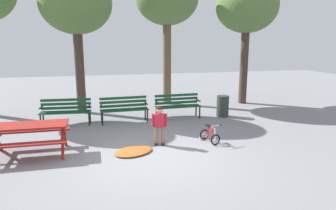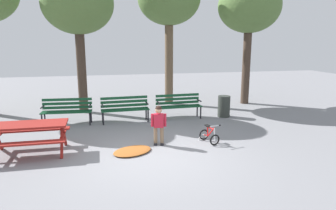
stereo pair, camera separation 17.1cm
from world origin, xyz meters
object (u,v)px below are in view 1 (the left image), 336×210
Objects in this scene: park_bench_left at (124,107)px; kids_bicycle at (210,135)px; park_bench_far_left at (66,110)px; child_standing at (160,122)px; picnic_table at (29,131)px; park_bench_right at (178,104)px; trash_bin at (223,106)px.

kids_bicycle is (2.05, -2.69, -0.31)m from park_bench_left.
child_standing is at bearing -46.21° from park_bench_far_left.
child_standing is 1.44m from kids_bicycle.
picnic_table is 5.14m from park_bench_right.
park_bench_far_left is 1.89m from park_bench_left.
park_bench_left is (1.89, -0.09, 0.00)m from park_bench_far_left.
picnic_table is at bearing -134.65° from park_bench_left.
child_standing is at bearing -114.66° from park_bench_right.
park_bench_right is 1.67m from trash_bin.
picnic_table is 1.69× the size of child_standing.
picnic_table is 6.57m from trash_bin.
park_bench_left is 1.00× the size of park_bench_right.
park_bench_far_left is 5.46m from trash_bin.
trash_bin is at bearing -1.32° from park_bench_left.
park_bench_far_left and park_bench_right have the same top height.
child_standing reaches higher than kids_bicycle.
trash_bin is (6.08, 2.47, -0.21)m from picnic_table.
picnic_table is at bearing 179.36° from child_standing.
park_bench_far_left is 3.79m from park_bench_right.
park_bench_right reaches higher than kids_bicycle.
child_standing reaches higher than park_bench_far_left.
kids_bicycle is (0.15, -2.76, -0.31)m from park_bench_right.
trash_bin is (1.51, 2.61, 0.18)m from kids_bicycle.
park_bench_right is 2.93m from child_standing.
trash_bin reaches higher than kids_bicycle.
kids_bicycle is 0.80× the size of trash_bin.
park_bench_far_left is at bearing 133.79° from child_standing.
child_standing is (3.20, -0.04, 0.04)m from picnic_table.
kids_bicycle is (4.57, -0.14, -0.39)m from picnic_table.
trash_bin is at bearing 59.91° from kids_bicycle.
park_bench_far_left is 1.01× the size of park_bench_right.
picnic_table reaches higher than kids_bicycle.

